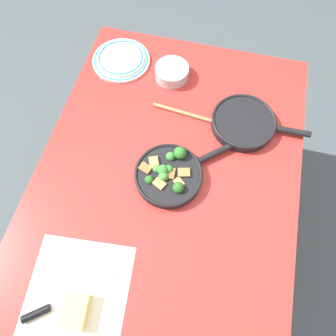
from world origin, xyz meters
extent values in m
plane|color=#424C51|center=(0.00, 0.00, 0.00)|extent=(14.00, 14.00, 0.00)
cube|color=#B72D28|center=(0.00, 0.00, 0.72)|extent=(1.31, 0.97, 0.03)
cylinder|color=#BCBCC1|center=(-0.59, -0.42, 0.35)|extent=(0.05, 0.05, 0.70)
cylinder|color=#BCBCC1|center=(0.59, -0.42, 0.35)|extent=(0.05, 0.05, 0.70)
cylinder|color=#BCBCC1|center=(-0.59, 0.42, 0.35)|extent=(0.05, 0.05, 0.70)
cylinder|color=black|center=(0.03, 0.01, 0.75)|extent=(0.24, 0.24, 0.04)
torus|color=black|center=(0.03, 0.01, 0.77)|extent=(0.25, 0.25, 0.01)
cylinder|color=black|center=(-0.10, 0.16, 0.76)|extent=(0.11, 0.13, 0.02)
cylinder|color=#245B1C|center=(-0.05, 0.03, 0.75)|extent=(0.02, 0.02, 0.03)
sphere|color=#2D6B28|center=(-0.05, 0.03, 0.78)|extent=(0.05, 0.05, 0.05)
cylinder|color=#357027|center=(0.02, -0.04, 0.75)|extent=(0.01, 0.01, 0.02)
sphere|color=#428438|center=(0.02, -0.04, 0.77)|extent=(0.03, 0.03, 0.03)
cylinder|color=#205218|center=(0.07, -0.05, 0.75)|extent=(0.01, 0.01, 0.02)
sphere|color=#286023|center=(0.07, -0.05, 0.77)|extent=(0.03, 0.03, 0.03)
cylinder|color=#2C6823|center=(-0.04, 0.00, 0.75)|extent=(0.01, 0.01, 0.02)
sphere|color=#387A33|center=(-0.04, 0.00, 0.77)|extent=(0.03, 0.03, 0.03)
cylinder|color=#2C6823|center=(0.02, -0.01, 0.75)|extent=(0.01, 0.01, 0.02)
sphere|color=#387A33|center=(0.02, -0.01, 0.78)|extent=(0.04, 0.04, 0.04)
cylinder|color=#205218|center=(0.08, 0.05, 0.75)|extent=(0.01, 0.01, 0.02)
sphere|color=#286023|center=(0.08, 0.05, 0.78)|extent=(0.04, 0.04, 0.04)
cylinder|color=#2C6823|center=(0.01, 0.01, 0.75)|extent=(0.01, 0.01, 0.02)
sphere|color=#387A33|center=(0.01, 0.01, 0.77)|extent=(0.03, 0.03, 0.03)
cylinder|color=#357027|center=(0.05, -0.01, 0.75)|extent=(0.01, 0.01, 0.02)
sphere|color=#428438|center=(0.05, -0.01, 0.77)|extent=(0.04, 0.04, 0.04)
cube|color=olive|center=(0.03, -0.08, 0.76)|extent=(0.04, 0.05, 0.04)
cube|color=#AD7F4C|center=(0.00, -0.05, 0.76)|extent=(0.05, 0.05, 0.04)
cube|color=#AD7F4C|center=(0.05, 0.05, 0.76)|extent=(0.04, 0.05, 0.03)
cube|color=olive|center=(0.03, 0.02, 0.76)|extent=(0.04, 0.03, 0.04)
cube|color=#9E703D|center=(0.01, 0.06, 0.76)|extent=(0.04, 0.05, 0.04)
cube|color=#AD7F4C|center=(0.07, -0.01, 0.76)|extent=(0.05, 0.05, 0.03)
cylinder|color=black|center=(-0.26, 0.24, 0.75)|extent=(0.25, 0.25, 0.04)
torus|color=black|center=(-0.26, 0.24, 0.77)|extent=(0.25, 0.25, 0.01)
cylinder|color=black|center=(-0.26, 0.43, 0.76)|extent=(0.03, 0.13, 0.02)
cylinder|color=#EAD170|center=(-0.26, 0.24, 0.75)|extent=(0.20, 0.20, 0.02)
cylinder|color=#A87A4C|center=(-0.26, 0.04, 0.74)|extent=(0.05, 0.33, 0.02)
ellipsoid|color=#A87A4C|center=(-0.24, 0.22, 0.74)|extent=(0.05, 0.07, 0.02)
cube|color=silver|center=(0.48, -0.18, 0.73)|extent=(0.37, 0.35, 0.00)
cube|color=silver|center=(0.47, -0.16, 0.74)|extent=(0.15, 0.18, 0.01)
cylinder|color=black|center=(0.56, -0.27, 0.74)|extent=(0.07, 0.08, 0.02)
cube|color=#EACC66|center=(0.53, -0.16, 0.75)|extent=(0.11, 0.09, 0.05)
cylinder|color=silver|center=(-0.47, -0.33, 0.74)|extent=(0.25, 0.25, 0.01)
torus|color=teal|center=(-0.47, -0.33, 0.74)|extent=(0.24, 0.24, 0.01)
cylinder|color=silver|center=(-0.47, -0.33, 0.75)|extent=(0.21, 0.21, 0.01)
torus|color=teal|center=(-0.47, -0.33, 0.76)|extent=(0.20, 0.20, 0.01)
cylinder|color=#B7B7BC|center=(-0.44, -0.09, 0.76)|extent=(0.14, 0.14, 0.05)
camera|label=1|loc=(0.44, 0.11, 1.75)|focal=32.00mm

